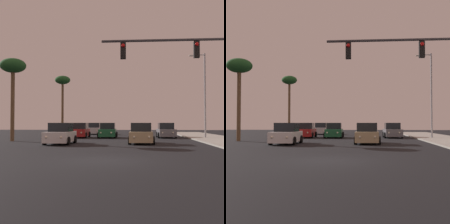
% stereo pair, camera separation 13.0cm
% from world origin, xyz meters
% --- Properties ---
extents(ground_plane, '(120.00, 120.00, 0.00)m').
position_xyz_m(ground_plane, '(0.00, 0.00, 0.00)').
color(ground_plane, black).
extents(car_white, '(2.04, 4.31, 1.68)m').
position_xyz_m(car_white, '(-4.58, 10.54, 0.76)').
color(car_white, silver).
rests_on(car_white, ground).
extents(car_red, '(2.04, 4.33, 1.68)m').
position_xyz_m(car_red, '(-5.00, 21.26, 0.76)').
color(car_red, maroon).
rests_on(car_red, ground).
extents(car_green, '(2.04, 4.34, 1.68)m').
position_xyz_m(car_green, '(-1.78, 21.11, 0.76)').
color(car_green, '#195933').
rests_on(car_green, ground).
extents(car_grey, '(2.04, 4.33, 1.68)m').
position_xyz_m(car_grey, '(4.75, 21.64, 0.76)').
color(car_grey, slate).
rests_on(car_grey, ground).
extents(car_silver, '(2.04, 4.33, 1.68)m').
position_xyz_m(car_silver, '(-4.70, 31.82, 0.76)').
color(car_silver, '#B7B7BC').
rests_on(car_silver, ground).
extents(car_tan, '(2.04, 4.33, 1.68)m').
position_xyz_m(car_tan, '(1.81, 11.55, 0.76)').
color(car_tan, tan).
rests_on(car_tan, ground).
extents(traffic_light_mast, '(8.10, 0.36, 6.50)m').
position_xyz_m(traffic_light_mast, '(5.15, 3.26, 4.77)').
color(traffic_light_mast, '#38383D').
rests_on(traffic_light_mast, sidewalk_right).
extents(street_lamp, '(1.74, 0.24, 9.00)m').
position_xyz_m(street_lamp, '(8.63, 19.96, 5.12)').
color(street_lamp, '#99999E').
rests_on(street_lamp, sidewalk_right).
extents(palm_tree_far, '(2.40, 2.40, 9.05)m').
position_xyz_m(palm_tree_far, '(-10.08, 34.00, 7.87)').
color(palm_tree_far, brown).
rests_on(palm_tree_far, ground).
extents(palm_tree_near, '(2.40, 2.40, 7.65)m').
position_xyz_m(palm_tree_near, '(-9.96, 14.00, 6.62)').
color(palm_tree_near, brown).
rests_on(palm_tree_near, ground).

